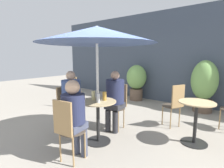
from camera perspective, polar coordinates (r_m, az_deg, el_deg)
The scene contains 18 objects.
ground_plane at distance 3.21m, azimuth -4.74°, elevation -19.33°, with size 20.00×20.00×0.00m, color gray.
storefront_wall at distance 5.99m, azimuth 19.57°, elevation 8.25°, with size 10.00×0.06×3.00m.
cafe_table_near at distance 3.14m, azimuth -4.60°, elevation -9.76°, with size 0.64×0.64×0.76m.
cafe_table_far at distance 3.40m, azimuth 25.71°, elevation -9.50°, with size 0.60×0.60×0.76m.
bistro_chair_0 at distance 3.74m, azimuth 1.99°, elevation -5.94°, with size 0.39×0.40×0.94m.
bistro_chair_1 at distance 3.59m, azimuth -14.57°, elevation -6.87°, with size 0.40×0.39×0.94m.
bistro_chair_2 at distance 2.58m, azimuth -14.40°, elevation -13.19°, with size 0.39×0.40×0.94m.
bistro_chair_3 at distance 5.32m, azimuth -12.35°, elevation -1.65°, with size 0.40×0.42×0.94m.
bistro_chair_4 at distance 3.97m, azimuth 19.84°, elevation -5.60°, with size 0.43×0.42×0.94m.
seated_person_0 at distance 3.57m, azimuth 0.86°, elevation -3.87°, with size 0.38×0.41×1.24m.
seated_person_1 at distance 3.44m, azimuth -12.92°, elevation -4.37°, with size 0.39×0.36×1.26m.
seated_person_2 at distance 2.63m, azimuth -12.23°, elevation -9.09°, with size 0.34×0.37×1.20m.
beer_glass_0 at distance 3.14m, azimuth -6.17°, elevation -3.69°, with size 0.06×0.06×0.16m.
beer_glass_1 at distance 2.93m, azimuth -4.48°, elevation -4.63°, with size 0.06×0.06×0.16m.
beer_glass_2 at distance 3.09m, azimuth -2.45°, elevation -3.94°, with size 0.07×0.07×0.15m.
potted_plant_0 at distance 6.15m, azimuth 7.97°, elevation 1.29°, with size 0.69×0.69×1.23m.
potted_plant_1 at distance 5.38m, azimuth 27.87°, elevation 0.04°, with size 0.68×0.68×1.43m.
umbrella at distance 2.99m, azimuth -4.94°, elevation 15.63°, with size 1.96×1.96×2.01m.
Camera 1 is at (1.94, -2.06, 1.52)m, focal length 28.00 mm.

